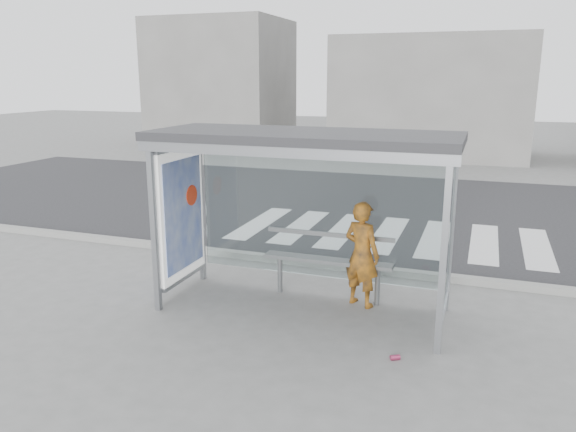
% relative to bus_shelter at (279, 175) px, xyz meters
% --- Properties ---
extents(ground, '(80.00, 80.00, 0.00)m').
position_rel_bus_shelter_xyz_m(ground, '(0.37, -0.06, -1.98)').
color(ground, slate).
rests_on(ground, ground).
extents(road, '(30.00, 10.00, 0.01)m').
position_rel_bus_shelter_xyz_m(road, '(0.37, 6.94, -1.98)').
color(road, '#232326').
rests_on(road, ground).
extents(curb, '(30.00, 0.18, 0.12)m').
position_rel_bus_shelter_xyz_m(curb, '(0.37, 1.89, -1.92)').
color(curb, gray).
rests_on(curb, ground).
extents(crosswalk, '(6.55, 3.00, 0.00)m').
position_rel_bus_shelter_xyz_m(crosswalk, '(0.87, 4.44, -1.98)').
color(crosswalk, silver).
rests_on(crosswalk, ground).
extents(bus_shelter, '(4.25, 1.65, 2.62)m').
position_rel_bus_shelter_xyz_m(bus_shelter, '(0.00, 0.00, 0.00)').
color(bus_shelter, gray).
rests_on(bus_shelter, ground).
extents(building_left, '(6.00, 5.00, 6.00)m').
position_rel_bus_shelter_xyz_m(building_left, '(-9.63, 17.94, 1.02)').
color(building_left, slate).
rests_on(building_left, ground).
extents(building_center, '(8.00, 5.00, 5.00)m').
position_rel_bus_shelter_xyz_m(building_center, '(0.37, 17.94, 0.52)').
color(building_center, slate).
rests_on(building_center, ground).
extents(person, '(0.69, 0.58, 1.60)m').
position_rel_bus_shelter_xyz_m(person, '(1.14, 0.42, -1.18)').
color(person, red).
rests_on(person, ground).
extents(bench, '(2.00, 0.24, 1.03)m').
position_rel_bus_shelter_xyz_m(bench, '(0.59, 0.52, -1.38)').
color(bench, slate).
rests_on(bench, ground).
extents(soda_can, '(0.14, 0.12, 0.07)m').
position_rel_bus_shelter_xyz_m(soda_can, '(1.91, -1.12, -1.95)').
color(soda_can, '#C23967').
rests_on(soda_can, ground).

